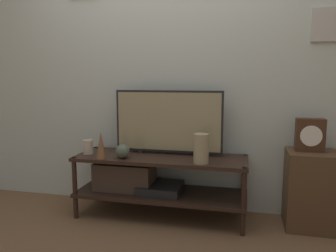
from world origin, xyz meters
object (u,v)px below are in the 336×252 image
(television, at_px, (168,122))
(mantel_clock, at_px, (310,135))
(vase_slim_bronze, at_px, (101,145))
(vase_round_glass, at_px, (123,151))
(candle_jar, at_px, (88,147))
(vase_tall_ceramic, at_px, (201,149))

(television, relative_size, mantel_clock, 3.64)
(television, relative_size, vase_slim_bronze, 4.21)
(vase_round_glass, relative_size, mantel_clock, 0.46)
(television, xyz_separation_m, mantel_clock, (1.15, -0.03, -0.07))
(vase_round_glass, distance_m, vase_slim_bronze, 0.19)
(vase_slim_bronze, height_order, mantel_clock, mantel_clock)
(vase_slim_bronze, height_order, candle_jar, vase_slim_bronze)
(candle_jar, xyz_separation_m, mantel_clock, (1.84, 0.13, 0.16))
(candle_jar, distance_m, mantel_clock, 1.86)
(candle_jar, bearing_deg, vase_slim_bronze, -35.22)
(vase_tall_ceramic, xyz_separation_m, candle_jar, (-1.02, 0.10, -0.05))
(television, height_order, vase_slim_bronze, television)
(vase_round_glass, distance_m, candle_jar, 0.37)
(vase_round_glass, relative_size, candle_jar, 0.95)
(vase_round_glass, bearing_deg, vase_slim_bronze, -165.08)
(candle_jar, bearing_deg, vase_round_glass, -13.43)
(candle_jar, bearing_deg, vase_tall_ceramic, -5.65)
(television, distance_m, mantel_clock, 1.16)
(mantel_clock, bearing_deg, candle_jar, -175.82)
(vase_round_glass, bearing_deg, mantel_clock, 8.42)
(television, distance_m, vase_tall_ceramic, 0.45)
(vase_tall_ceramic, relative_size, candle_jar, 1.88)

